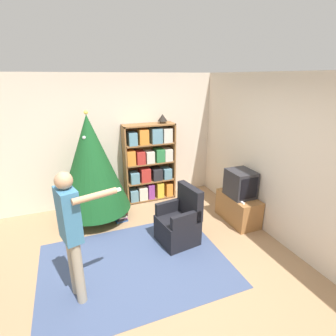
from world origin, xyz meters
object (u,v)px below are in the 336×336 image
Objects in this scene: bookshelf at (150,164)px; standing_person at (71,228)px; christmas_tree at (91,164)px; table_lamp at (162,118)px; television at (241,184)px; armchair at (180,223)px.

bookshelf reaches higher than standing_person.
bookshelf is 1.31m from christmas_tree.
bookshelf is 2.78m from standing_person.
christmas_tree reaches higher than table_lamp.
bookshelf reaches higher than television.
bookshelf is 3.39× the size of television.
bookshelf is 1.90m from television.
christmas_tree reaches higher than armchair.
standing_person reaches higher than armchair.
standing_person is (-1.58, -0.60, 0.63)m from armchair.
christmas_tree reaches higher than standing_person.
christmas_tree is (-1.21, -0.43, 0.27)m from bookshelf.
table_lamp reaches higher than television.
armchair is (-0.04, -1.65, -0.48)m from bookshelf.
standing_person is at bearing -102.70° from christmas_tree.
armchair is 1.81m from standing_person.
television is at bearing 89.96° from standing_person.
standing_person is at bearing -164.44° from television.
television is at bearing -50.38° from bookshelf.
table_lamp is (0.33, 1.66, 1.41)m from armchair.
table_lamp is (-0.92, 1.48, 0.99)m from television.
armchair is 4.60× the size of table_lamp.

